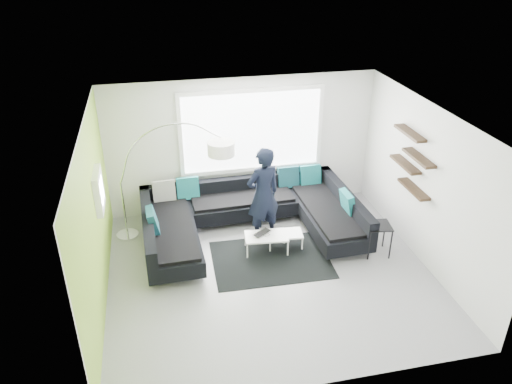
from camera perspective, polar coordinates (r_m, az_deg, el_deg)
ground at (r=8.80m, az=1.58°, el=-9.17°), size 5.50×5.50×0.00m
room_shell at (r=8.05m, az=1.66°, el=2.12°), size 5.54×5.04×2.82m
sectional_sofa at (r=9.55m, az=-0.54°, el=-3.19°), size 4.12×2.63×0.87m
rug at (r=9.11m, az=1.70°, el=-7.71°), size 2.14×1.58×0.01m
coffee_table at (r=9.33m, az=2.26°, el=-5.59°), size 1.07×0.69×0.33m
arc_lamp at (r=9.54m, az=-15.23°, el=1.00°), size 2.33×1.42×2.31m
side_table at (r=9.39m, az=13.64°, el=-5.25°), size 0.49×0.49×0.60m
person at (r=9.27m, az=0.82°, el=-0.30°), size 0.95×0.86×1.87m
laptop at (r=9.18m, az=0.92°, el=-4.84°), size 0.58×0.57×0.03m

